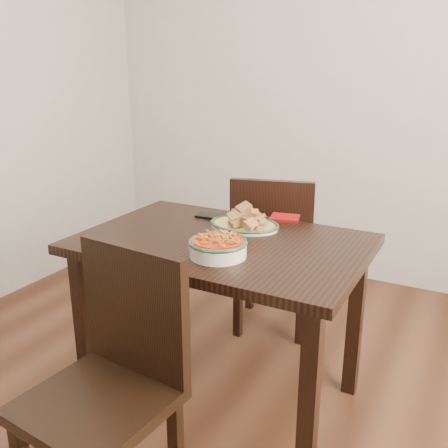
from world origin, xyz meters
The scene contains 9 objects.
floor centered at (0.00, 0.00, 0.00)m, with size 3.50×3.50×0.00m, color #3C2013.
wall_back centered at (0.00, 1.75, 1.30)m, with size 3.50×0.10×2.60m, color beige.
dining_table centered at (-0.02, 0.13, 0.65)m, with size 1.15×0.77×0.75m.
chair_far centered at (-0.05, 0.76, 0.50)m, with size 0.51×0.51×0.89m.
chair_near centered at (-0.06, -0.52, 0.50)m, with size 0.46×0.46×0.89m.
fish_plate centered at (-0.01, 0.31, 0.79)m, with size 0.31×0.24×0.11m.
noodle_bowl centered at (0.05, -0.04, 0.79)m, with size 0.22×0.22×0.08m.
smartphone centered at (-0.21, 0.38, 0.76)m, with size 0.14×0.07×0.01m, color black.
napkin centered at (0.10, 0.52, 0.76)m, with size 0.13×0.11×0.01m, color maroon.
Camera 1 is at (0.89, -1.56, 1.43)m, focal length 40.00 mm.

